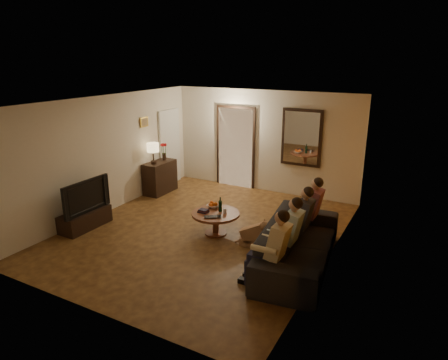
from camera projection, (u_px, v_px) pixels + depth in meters
The scene contains 33 objects.
floor at pixel (204, 231), 8.09m from camera, with size 5.00×6.00×0.01m, color #412411.
ceiling at pixel (202, 101), 7.32m from camera, with size 5.00×6.00×0.01m, color white.
back_wall at pixel (264, 141), 10.22m from camera, with size 5.00×0.02×2.60m, color beige.
front_wall at pixel (83, 225), 5.19m from camera, with size 5.00×0.02×2.60m, color beige.
left_wall at pixel (107, 155), 8.84m from camera, with size 0.02×6.00×2.60m, color beige.
right_wall at pixel (333, 189), 6.57m from camera, with size 0.02×6.00×2.60m, color beige.
orange_accent at pixel (332, 189), 6.57m from camera, with size 0.01×6.00×2.60m, color orange.
kitchen_doorway at pixel (236, 148), 10.64m from camera, with size 1.00×0.06×2.10m, color #FFE0A5.
door_trim at pixel (235, 148), 10.63m from camera, with size 1.12×0.04×2.22m, color black.
fridge_glimpse at pixel (244, 154), 10.58m from camera, with size 0.45×0.03×1.70m, color silver.
mirror_frame at pixel (302, 138), 9.67m from camera, with size 1.00×0.05×1.40m, color black.
mirror_glass at pixel (301, 138), 9.65m from camera, with size 0.86×0.02×1.26m, color white.
white_door at pixel (170, 147), 10.84m from camera, with size 0.06×0.85×2.04m, color white.
framed_art at pixel (144, 122), 9.75m from camera, with size 0.03×0.28×0.24m, color #B28C33.
art_canvas at pixel (145, 122), 9.75m from camera, with size 0.01×0.22×0.18m, color brown.
dresser at pixel (160, 177), 10.28m from camera, with size 0.45×0.92×0.82m, color black.
table_lamp at pixel (153, 153), 9.89m from camera, with size 0.30×0.30×0.54m, color beige, non-canonical shape.
flower_vase at pixel (164, 152), 10.28m from camera, with size 0.14×0.14×0.44m, color red, non-canonical shape.
tv_stand at pixel (85, 219), 8.22m from camera, with size 0.45×1.09×0.36m, color black.
tv at pixel (83, 196), 8.06m from camera, with size 0.15×1.17×0.67m, color black.
sofa at pixel (299, 243), 6.71m from camera, with size 1.03×2.63×0.77m, color black.
person_a at pixel (274, 253), 5.94m from camera, with size 0.60×0.40×1.20m, color tan, non-canonical shape.
person_b at pixel (288, 237), 6.44m from camera, with size 0.60×0.40×1.20m, color tan, non-canonical shape.
person_c at pixel (299, 224), 6.94m from camera, with size 0.60×0.40×1.20m, color tan, non-canonical shape.
person_d at pixel (310, 213), 7.45m from camera, with size 0.60×0.40×1.20m, color tan, non-canonical shape.
dog at pixel (253, 232), 7.37m from camera, with size 0.56×0.24×0.56m, color #A2744A, non-canonical shape.
coffee_table at pixel (216, 223), 7.92m from camera, with size 0.95×0.95×0.45m, color brown.
bowl at pixel (213, 206), 8.11m from camera, with size 0.26×0.26×0.06m, color white.
oranges at pixel (213, 203), 8.09m from camera, with size 0.20×0.20×0.08m, color #D95312, non-canonical shape.
wine_bottle at pixel (220, 204), 7.86m from camera, with size 0.07×0.07×0.31m, color black, non-canonical shape.
wine_glass at pixel (225, 211), 7.80m from camera, with size 0.06×0.06×0.10m, color silver.
book_stack at pixel (203, 211), 7.86m from camera, with size 0.20×0.15×0.07m, color black, non-canonical shape.
laptop at pixel (213, 218), 7.57m from camera, with size 0.33×0.21×0.03m, color black.
Camera 1 is at (3.89, -6.32, 3.41)m, focal length 32.00 mm.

